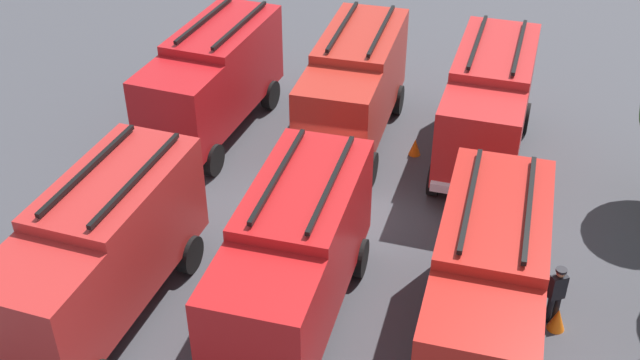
# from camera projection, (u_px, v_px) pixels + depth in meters

# --- Properties ---
(ground_plane) EXTENTS (53.30, 53.30, 0.00)m
(ground_plane) POSITION_uv_depth(u_px,v_px,m) (320.00, 217.00, 24.42)
(ground_plane) COLOR #38383D
(fire_truck_0) EXTENTS (7.50, 3.67, 3.88)m
(fire_truck_0) POSITION_uv_depth(u_px,v_px,m) (213.00, 77.00, 27.63)
(fire_truck_0) COLOR #A31418
(fire_truck_0) RESTS_ON ground
(fire_truck_1) EXTENTS (7.46, 3.54, 3.88)m
(fire_truck_1) POSITION_uv_depth(u_px,v_px,m) (100.00, 249.00, 19.73)
(fire_truck_1) COLOR maroon
(fire_truck_1) RESTS_ON ground
(fire_truck_2) EXTENTS (7.36, 3.18, 3.88)m
(fire_truck_2) POSITION_uv_depth(u_px,v_px,m) (354.00, 84.00, 27.18)
(fire_truck_2) COLOR maroon
(fire_truck_2) RESTS_ON ground
(fire_truck_3) EXTENTS (7.37, 3.20, 3.88)m
(fire_truck_3) POSITION_uv_depth(u_px,v_px,m) (294.00, 256.00, 19.51)
(fire_truck_3) COLOR #A51416
(fire_truck_3) RESTS_ON ground
(fire_truck_4) EXTENTS (7.42, 3.38, 3.88)m
(fire_truck_4) POSITION_uv_depth(u_px,v_px,m) (488.00, 102.00, 26.09)
(fire_truck_4) COLOR #A71E1E
(fire_truck_4) RESTS_ON ground
(fire_truck_5) EXTENTS (7.37, 3.22, 3.88)m
(fire_truck_5) POSITION_uv_depth(u_px,v_px,m) (487.00, 283.00, 18.67)
(fire_truck_5) COLOR #A11A14
(fire_truck_5) RESTS_ON ground
(firefighter_0) EXTENTS (0.41, 0.48, 1.76)m
(firefighter_0) POSITION_uv_depth(u_px,v_px,m) (557.00, 292.00, 20.13)
(firefighter_0) COLOR black
(firefighter_0) RESTS_ON ground
(traffic_cone_0) EXTENTS (0.46, 0.46, 0.66)m
(traffic_cone_0) POSITION_uv_depth(u_px,v_px,m) (557.00, 319.00, 20.25)
(traffic_cone_0) COLOR #F2600C
(traffic_cone_0) RESTS_ON ground
(traffic_cone_1) EXTENTS (0.48, 0.48, 0.69)m
(traffic_cone_1) POSITION_uv_depth(u_px,v_px,m) (126.00, 203.00, 24.45)
(traffic_cone_1) COLOR #F2600C
(traffic_cone_1) RESTS_ON ground
(traffic_cone_2) EXTENTS (0.42, 0.42, 0.60)m
(traffic_cone_2) POSITION_uv_depth(u_px,v_px,m) (415.00, 147.00, 27.28)
(traffic_cone_2) COLOR #F2600C
(traffic_cone_2) RESTS_ON ground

